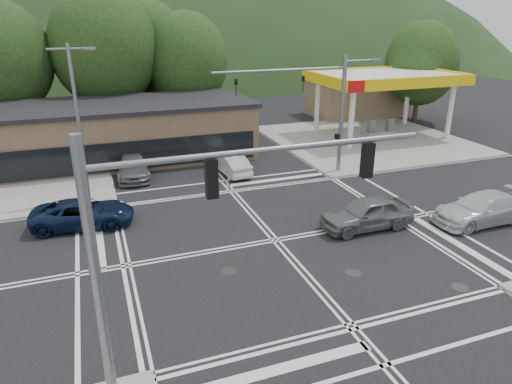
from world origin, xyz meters
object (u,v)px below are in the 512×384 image
object	(u,v)px
car_queue_a	(231,164)
car_northbound	(133,166)
car_blue_west	(83,213)
car_silver_east	(482,209)
car_queue_b	(202,134)
car_grey_center	(367,213)
pedestrian	(365,154)

from	to	relation	value
car_queue_a	car_northbound	bearing A→B (deg)	-21.02
car_blue_west	car_queue_a	xyz separation A→B (m)	(9.83, 5.48, -0.03)
car_silver_east	car_queue_b	bearing A→B (deg)	-154.25
car_blue_west	car_silver_east	world-z (taller)	car_silver_east
car_queue_a	car_grey_center	bearing A→B (deg)	104.59
car_blue_west	pedestrian	distance (m)	19.81
car_blue_west	car_grey_center	distance (m)	14.80
car_queue_a	car_northbound	size ratio (longest dim) A/B	0.81
car_silver_east	car_queue_b	distance (m)	23.50
car_queue_b	car_northbound	world-z (taller)	car_northbound
car_queue_b	car_grey_center	bearing A→B (deg)	109.54
car_queue_b	car_northbound	xyz separation A→B (m)	(-6.60, -7.15, 0.05)
car_queue_b	car_queue_a	bearing A→B (deg)	97.76
car_silver_east	pedestrian	xyz separation A→B (m)	(-0.48, 10.46, 0.17)
pedestrian	car_queue_a	bearing A→B (deg)	-9.39
car_queue_a	pedestrian	bearing A→B (deg)	163.42
car_blue_west	car_queue_a	bearing A→B (deg)	-53.63
car_blue_west	pedestrian	size ratio (longest dim) A/B	3.17
car_queue_b	car_northbound	distance (m)	9.73
car_queue_b	pedestrian	size ratio (longest dim) A/B	2.52
car_queue_b	car_northbound	size ratio (longest dim) A/B	0.79
car_blue_west	pedestrian	world-z (taller)	pedestrian
car_queue_a	pedestrian	xyz separation A→B (m)	(9.65, -1.85, 0.27)
car_grey_center	car_queue_a	bearing A→B (deg)	-159.23
car_silver_east	car_queue_a	distance (m)	15.95
car_queue_a	pedestrian	distance (m)	9.83
car_silver_east	car_northbound	xyz separation A→B (m)	(-16.63, 14.09, -0.04)
car_silver_east	pedestrian	bearing A→B (deg)	-176.89
pedestrian	car_queue_b	bearing A→B (deg)	-46.98
car_grey_center	car_queue_b	bearing A→B (deg)	-168.36
car_blue_west	car_silver_east	bearing A→B (deg)	-101.67
car_blue_west	car_queue_a	size ratio (longest dim) A/B	1.23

